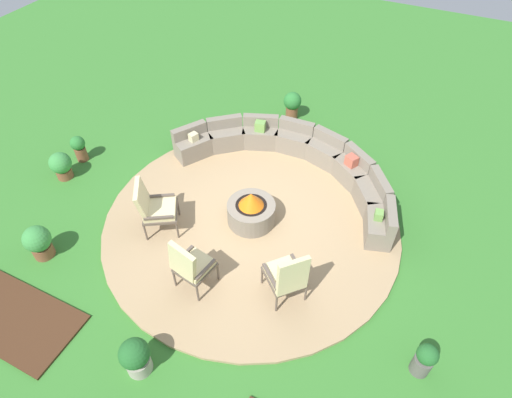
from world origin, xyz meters
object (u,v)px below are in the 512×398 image
at_px(curved_stone_bench, 297,160).
at_px(potted_plant_1, 61,165).
at_px(potted_plant_2, 136,357).
at_px(potted_plant_0, 425,359).
at_px(potted_plant_3, 292,104).
at_px(potted_plant_5, 79,147).
at_px(potted_plant_4, 38,241).
at_px(lounge_chair_front_right, 190,265).
at_px(lounge_chair_back_left, 287,276).
at_px(lounge_chair_front_left, 154,207).
at_px(fire_pit, 251,211).

distance_m(curved_stone_bench, potted_plant_1, 4.85).
bearing_deg(potted_plant_2, curved_stone_bench, 85.19).
distance_m(potted_plant_0, potted_plant_2, 3.98).
height_order(potted_plant_3, potted_plant_5, potted_plant_3).
distance_m(potted_plant_0, potted_plant_4, 6.39).
height_order(curved_stone_bench, lounge_chair_front_right, lounge_chair_front_right).
relative_size(lounge_chair_back_left, potted_plant_4, 1.67).
relative_size(potted_plant_2, potted_plant_5, 1.13).
xyz_separation_m(lounge_chair_front_right, potted_plant_5, (-3.93, 1.77, -0.31)).
xyz_separation_m(curved_stone_bench, potted_plant_5, (-4.36, -1.64, -0.01)).
relative_size(curved_stone_bench, potted_plant_5, 8.15).
xyz_separation_m(lounge_chair_front_left, potted_plant_2, (1.27, -2.30, -0.25)).
distance_m(lounge_chair_front_right, potted_plant_4, 2.81).
distance_m(lounge_chair_front_left, potted_plant_0, 4.91).
xyz_separation_m(lounge_chair_front_right, potted_plant_1, (-3.87, 1.17, -0.31)).
height_order(lounge_chair_front_left, potted_plant_4, lounge_chair_front_left).
height_order(potted_plant_0, potted_plant_5, potted_plant_0).
bearing_deg(potted_plant_2, lounge_chair_front_left, 118.95).
xyz_separation_m(potted_plant_0, potted_plant_4, (-6.34, -0.77, 0.03)).
xyz_separation_m(lounge_chair_back_left, potted_plant_1, (-5.30, 0.68, -0.29)).
bearing_deg(curved_stone_bench, potted_plant_4, -128.59).
relative_size(potted_plant_0, potted_plant_3, 0.91).
relative_size(lounge_chair_back_left, potted_plant_2, 1.63).
bearing_deg(potted_plant_0, potted_plant_5, 168.40).
bearing_deg(potted_plant_3, lounge_chair_front_right, -85.44).
bearing_deg(curved_stone_bench, potted_plant_1, -152.41).
bearing_deg(potted_plant_5, potted_plant_3, 44.48).
xyz_separation_m(lounge_chair_back_left, potted_plant_0, (2.18, -0.26, -0.29)).
xyz_separation_m(lounge_chair_back_left, potted_plant_5, (-5.37, 1.28, -0.28)).
bearing_deg(potted_plant_2, potted_plant_4, 161.26).
bearing_deg(potted_plant_4, fire_pit, 37.44).
bearing_deg(lounge_chair_front_right, curved_stone_bench, 92.58).
relative_size(potted_plant_0, potted_plant_1, 1.05).
distance_m(lounge_chair_front_right, potted_plant_2, 1.51).
bearing_deg(lounge_chair_front_left, potted_plant_5, -140.99).
xyz_separation_m(fire_pit, curved_stone_bench, (0.21, 1.70, 0.01)).
bearing_deg(lounge_chair_front_right, lounge_chair_front_left, 156.70).
height_order(lounge_chair_front_right, potted_plant_1, lounge_chair_front_right).
height_order(fire_pit, potted_plant_0, fire_pit).
bearing_deg(lounge_chair_front_right, potted_plant_4, -158.93).
bearing_deg(lounge_chair_back_left, lounge_chair_front_right, 150.27).
relative_size(lounge_chair_back_left, potted_plant_3, 1.59).
distance_m(potted_plant_1, potted_plant_5, 0.61).
relative_size(lounge_chair_back_left, potted_plant_1, 1.83).
distance_m(lounge_chair_front_left, lounge_chair_back_left, 2.71).
distance_m(curved_stone_bench, lounge_chair_back_left, 3.11).
bearing_deg(potted_plant_0, potted_plant_1, 172.79).
relative_size(curved_stone_bench, potted_plant_3, 7.07).
xyz_separation_m(lounge_chair_front_left, lounge_chair_front_right, (1.26, -0.82, 0.03)).
distance_m(potted_plant_3, potted_plant_4, 6.22).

